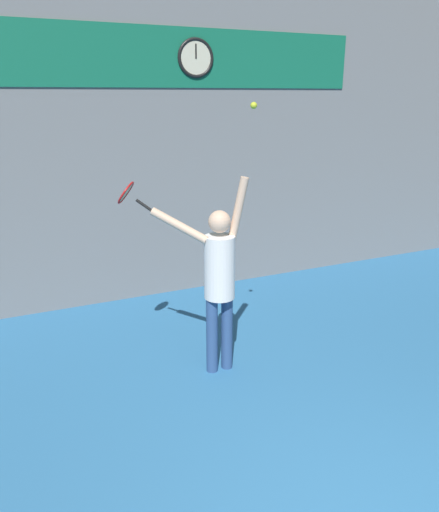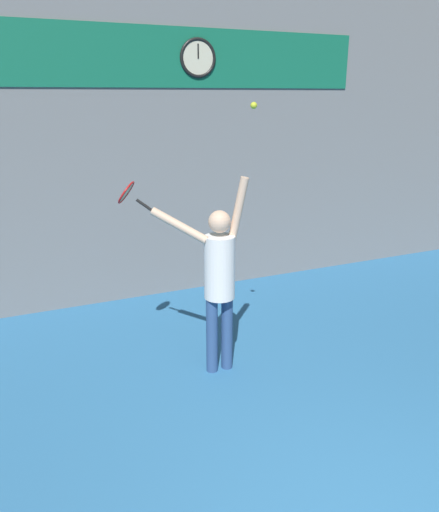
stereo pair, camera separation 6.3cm
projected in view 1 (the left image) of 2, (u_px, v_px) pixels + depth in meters
back_wall at (156, 133)px, 7.27m from camera, size 18.00×0.10×5.00m
sponsor_banner at (154, 57)px, 6.90m from camera, size 6.47×0.02×0.81m
scoreboard_clock at (196, 58)px, 7.12m from camera, size 0.55×0.05×0.55m
tennis_player at (219, 274)px, 5.43m from camera, size 0.97×0.60×2.23m
tennis_racket at (128, 194)px, 5.27m from camera, size 0.41×0.34×0.33m
tennis_ball at (254, 105)px, 4.89m from camera, size 0.07×0.07×0.07m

